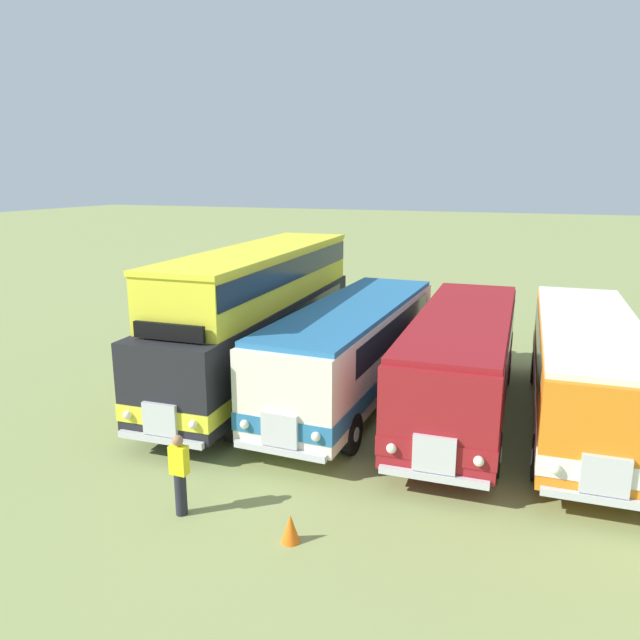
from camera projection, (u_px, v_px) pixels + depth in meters
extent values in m
cube|color=black|center=(259.00, 336.00, 19.36)|extent=(2.97, 11.41, 2.30)
cube|color=yellow|center=(259.00, 354.00, 19.50)|extent=(3.01, 11.45, 0.44)
cube|color=#19232D|center=(263.00, 315.00, 19.59)|extent=(2.90, 9.02, 0.76)
cube|color=#19232D|center=(159.00, 368.00, 14.05)|extent=(2.20, 0.19, 0.90)
cube|color=silver|center=(160.00, 420.00, 14.24)|extent=(0.90, 0.16, 0.80)
cube|color=silver|center=(160.00, 440.00, 14.33)|extent=(2.30, 0.24, 0.16)
sphere|color=#EAEACC|center=(193.00, 425.00, 13.95)|extent=(0.22, 0.22, 0.22)
sphere|color=#EAEACC|center=(127.00, 415.00, 14.51)|extent=(0.22, 0.22, 0.22)
cube|color=yellow|center=(261.00, 276.00, 19.15)|extent=(2.84, 10.51, 1.50)
cube|color=yellow|center=(260.00, 251.00, 18.95)|extent=(2.90, 10.61, 0.14)
cube|color=#19232D|center=(260.00, 267.00, 19.08)|extent=(2.87, 10.41, 0.68)
cube|color=black|center=(169.00, 332.00, 14.33)|extent=(1.90, 0.20, 0.40)
cylinder|color=black|center=(236.00, 422.00, 15.54)|extent=(0.32, 1.05, 1.04)
cylinder|color=silver|center=(241.00, 423.00, 15.50)|extent=(0.04, 0.36, 0.36)
cylinder|color=black|center=(159.00, 411.00, 16.26)|extent=(0.32, 1.05, 1.04)
cylinder|color=silver|center=(154.00, 411.00, 16.30)|extent=(0.04, 0.36, 0.36)
cylinder|color=black|center=(329.00, 343.00, 22.83)|extent=(0.32, 1.05, 1.04)
cylinder|color=silver|center=(333.00, 344.00, 22.79)|extent=(0.04, 0.36, 0.36)
cylinder|color=black|center=(273.00, 338.00, 23.55)|extent=(0.32, 1.05, 1.04)
cylinder|color=silver|center=(270.00, 338.00, 23.60)|extent=(0.04, 0.36, 0.36)
cube|color=silver|center=(353.00, 347.00, 18.12)|extent=(2.67, 10.18, 2.30)
cube|color=teal|center=(353.00, 366.00, 18.26)|extent=(2.71, 10.22, 0.44)
cube|color=#19232D|center=(358.00, 325.00, 18.34)|extent=(2.66, 7.78, 0.76)
cube|color=#19232D|center=(281.00, 376.00, 13.45)|extent=(2.20, 0.14, 0.90)
cube|color=silver|center=(280.00, 430.00, 13.65)|extent=(0.90, 0.14, 0.80)
cube|color=silver|center=(279.00, 451.00, 13.74)|extent=(2.30, 0.18, 0.16)
sphere|color=#EAEACC|center=(316.00, 437.00, 13.31)|extent=(0.22, 0.22, 0.22)
sphere|color=#EAEACC|center=(244.00, 424.00, 13.97)|extent=(0.22, 0.22, 0.22)
cube|color=teal|center=(354.00, 307.00, 17.83)|extent=(2.63, 9.78, 0.14)
cylinder|color=black|center=(351.00, 434.00, 14.85)|extent=(0.30, 1.04, 1.04)
cylinder|color=silver|center=(357.00, 435.00, 14.80)|extent=(0.03, 0.36, 0.36)
cylinder|color=black|center=(268.00, 420.00, 15.69)|extent=(0.30, 1.04, 1.04)
cylinder|color=silver|center=(263.00, 419.00, 15.75)|extent=(0.03, 0.36, 0.36)
cylinder|color=black|center=(415.00, 359.00, 20.92)|extent=(0.30, 1.04, 1.04)
cylinder|color=silver|center=(419.00, 359.00, 20.87)|extent=(0.03, 0.36, 0.36)
cylinder|color=black|center=(352.00, 352.00, 21.76)|extent=(0.30, 1.04, 1.04)
cylinder|color=silver|center=(348.00, 351.00, 21.82)|extent=(0.03, 0.36, 0.36)
cube|color=maroon|center=(462.00, 358.00, 16.98)|extent=(2.87, 10.13, 2.30)
cube|color=maroon|center=(461.00, 378.00, 17.13)|extent=(2.91, 10.17, 0.44)
cube|color=#19232D|center=(465.00, 334.00, 17.21)|extent=(2.81, 7.73, 0.76)
cube|color=#19232D|center=(438.00, 396.00, 12.27)|extent=(2.20, 0.18, 0.90)
cube|color=silver|center=(434.00, 454.00, 12.46)|extent=(0.90, 0.15, 0.80)
cube|color=silver|center=(433.00, 477.00, 12.55)|extent=(2.30, 0.22, 0.16)
sphere|color=#EAEACC|center=(479.00, 461.00, 12.17)|extent=(0.22, 0.22, 0.22)
sphere|color=#EAEACC|center=(391.00, 448.00, 12.74)|extent=(0.22, 0.22, 0.22)
cube|color=maroon|center=(464.00, 316.00, 16.70)|extent=(2.82, 9.73, 0.14)
cylinder|color=black|center=(494.00, 454.00, 13.75)|extent=(0.32, 1.05, 1.04)
cylinder|color=silver|center=(501.00, 455.00, 13.70)|extent=(0.03, 0.36, 0.36)
cylinder|color=black|center=(395.00, 440.00, 14.48)|extent=(0.32, 1.05, 1.04)
cylinder|color=silver|center=(389.00, 439.00, 14.53)|extent=(0.03, 0.36, 0.36)
cylinder|color=black|center=(506.00, 368.00, 19.86)|extent=(0.32, 1.05, 1.04)
cylinder|color=silver|center=(511.00, 369.00, 19.81)|extent=(0.03, 0.36, 0.36)
cylinder|color=black|center=(436.00, 362.00, 20.59)|extent=(0.32, 1.05, 1.04)
cylinder|color=silver|center=(432.00, 361.00, 20.63)|extent=(0.03, 0.36, 0.36)
cube|color=orange|center=(586.00, 367.00, 16.22)|extent=(2.91, 10.40, 2.30)
cube|color=white|center=(583.00, 388.00, 16.36)|extent=(2.95, 10.44, 0.44)
cube|color=#19232D|center=(587.00, 342.00, 16.45)|extent=(2.84, 8.00, 0.76)
cube|color=#19232D|center=(612.00, 413.00, 11.38)|extent=(2.20, 0.19, 0.90)
cube|color=silver|center=(605.00, 476.00, 11.57)|extent=(0.90, 0.16, 0.80)
cube|color=silver|center=(603.00, 500.00, 11.66)|extent=(2.30, 0.23, 0.16)
sphere|color=#EAEACC|center=(556.00, 469.00, 11.85)|extent=(0.22, 0.22, 0.22)
cube|color=white|center=(591.00, 323.00, 15.94)|extent=(2.85, 9.99, 0.14)
cylinder|color=black|center=(539.00, 458.00, 13.59)|extent=(0.32, 1.05, 1.04)
cylinder|color=silver|center=(532.00, 457.00, 13.64)|extent=(0.03, 0.36, 0.36)
cylinder|color=black|center=(612.00, 375.00, 19.22)|extent=(0.32, 1.05, 1.04)
cylinder|color=silver|center=(617.00, 375.00, 19.18)|extent=(0.03, 0.36, 0.36)
cylinder|color=black|center=(536.00, 368.00, 19.94)|extent=(0.32, 1.05, 1.04)
cylinder|color=silver|center=(531.00, 367.00, 19.99)|extent=(0.03, 0.36, 0.36)
cone|color=orange|center=(290.00, 528.00, 11.29)|extent=(0.36, 0.36, 0.57)
cylinder|color=#23232D|center=(181.00, 494.00, 12.18)|extent=(0.24, 0.24, 0.90)
cube|color=yellow|center=(179.00, 460.00, 12.01)|extent=(0.36, 0.22, 0.60)
sphere|color=#9E7051|center=(178.00, 440.00, 11.91)|extent=(0.22, 0.22, 0.22)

